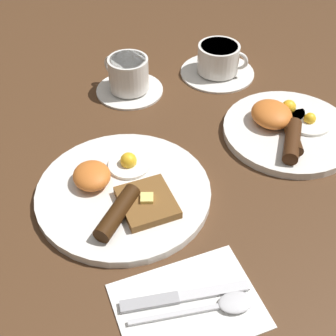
% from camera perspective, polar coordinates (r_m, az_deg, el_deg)
% --- Properties ---
extents(ground_plane, '(3.00, 3.00, 0.00)m').
position_cam_1_polar(ground_plane, '(0.78, -5.40, -3.40)').
color(ground_plane, '#4C301C').
extents(breakfast_plate_near, '(0.29, 0.29, 0.05)m').
position_cam_1_polar(breakfast_plate_near, '(0.77, -5.58, -2.90)').
color(breakfast_plate_near, silver).
rests_on(breakfast_plate_near, ground_plane).
extents(breakfast_plate_far, '(0.25, 0.25, 0.05)m').
position_cam_1_polar(breakfast_plate_far, '(0.91, 14.28, 4.76)').
color(breakfast_plate_far, silver).
rests_on(breakfast_plate_far, ground_plane).
extents(teacup_near, '(0.14, 0.14, 0.08)m').
position_cam_1_polar(teacup_near, '(1.00, -4.84, 10.96)').
color(teacup_near, silver).
rests_on(teacup_near, ground_plane).
extents(teacup_far, '(0.16, 0.16, 0.07)m').
position_cam_1_polar(teacup_far, '(1.06, 6.16, 12.72)').
color(teacup_far, silver).
rests_on(teacup_far, ground_plane).
extents(napkin, '(0.15, 0.20, 0.01)m').
position_cam_1_polar(napkin, '(0.65, 2.47, -16.38)').
color(napkin, white).
rests_on(napkin, ground_plane).
extents(knife, '(0.04, 0.18, 0.01)m').
position_cam_1_polar(knife, '(0.65, 1.18, -15.48)').
color(knife, silver).
rests_on(knife, napkin).
extents(spoon, '(0.04, 0.17, 0.01)m').
position_cam_1_polar(spoon, '(0.65, 6.69, -16.24)').
color(spoon, silver).
rests_on(spoon, napkin).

